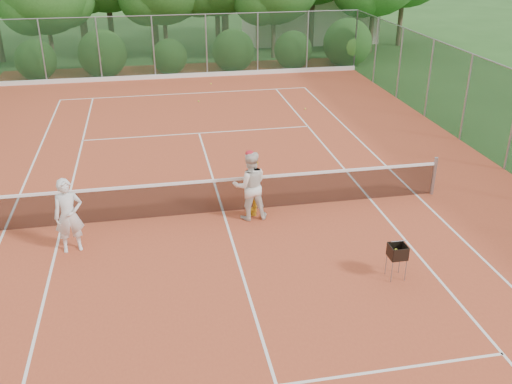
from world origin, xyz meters
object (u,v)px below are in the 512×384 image
Objects in this scene: player_white at (69,216)px; ball_hopper at (398,252)px; player_yellow at (253,185)px; player_center_grp at (250,185)px.

ball_hopper is at bearing -31.00° from player_white.
player_yellow is (4.47, 1.03, -0.09)m from player_white.
player_white is at bearing -62.89° from player_yellow.
player_yellow is at bearing 60.35° from player_center_grp.
ball_hopper is (6.91, -2.51, -0.26)m from player_white.
player_center_grp is at bearing -15.48° from player_yellow.
player_yellow is 2.01× the size of ball_hopper.
player_center_grp is 4.20m from ball_hopper.
player_white is at bearing -169.55° from player_center_grp.
player_white is 4.42m from player_center_grp.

